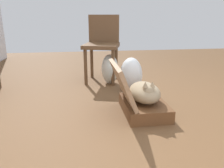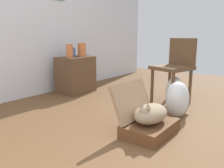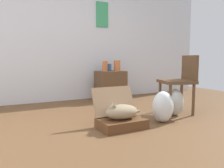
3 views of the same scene
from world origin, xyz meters
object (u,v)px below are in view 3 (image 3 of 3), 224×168
Objects in this scene: plastic_bag_clear at (175,102)px; vase_tall at (105,66)px; side_table at (111,85)px; chair at (181,80)px; plastic_bag_white at (163,107)px; vase_round at (110,67)px; vase_short at (117,66)px; cat at (121,112)px; suitcase_base at (122,124)px.

plastic_bag_clear is 1.92× the size of vase_tall.
chair reaches higher than side_table.
vase_round is (0.15, 1.89, 0.46)m from plastic_bag_white.
vase_round is at bearing 28.32° from vase_tall.
plastic_bag_white is 1.91× the size of vase_short.
cat is 0.84× the size of side_table.
vase_round is (0.14, 0.08, -0.03)m from vase_tall.
vase_round is (0.79, 1.88, 0.46)m from cat.
side_table is 4.07× the size of vase_round.
plastic_bag_white is 1.85m from side_table.
vase_round is (0.00, 0.05, 0.37)m from side_table.
vase_short reaches higher than suitcase_base.
cat is 2.43× the size of vase_tall.
cat is 1.29m from chair.
vase_short reaches higher than side_table.
vase_tall is at bearing 103.84° from plastic_bag_clear.
vase_tall is 0.29m from vase_short.
chair is at bearing -79.37° from vase_short.
vase_round is at bearing 67.40° from suitcase_base.
suitcase_base is at bearing -169.69° from plastic_bag_clear.
vase_short is at bearing -7.26° from side_table.
vase_round is at bearing 98.57° from plastic_bag_clear.
side_table is at bearing 11.45° from vase_tall.
suitcase_base is 1.42× the size of plastic_bag_clear.
suitcase_base is 2.73× the size of vase_tall.
vase_round reaches higher than suitcase_base.
plastic_bag_clear is at bearing 10.21° from cat.
cat reaches higher than suitcase_base.
side_table is 0.43m from vase_tall.
vase_round is at bearing 90.00° from side_table.
chair reaches higher than vase_short.
suitcase_base is 1.12× the size of cat.
vase_tall is at bearing 70.47° from suitcase_base.
plastic_bag_clear is 2.72× the size of vase_round.
vase_tall is (-0.40, 1.61, 0.50)m from plastic_bag_clear.
cat is at bearing -113.33° from side_table.
suitcase_base is 2.13m from vase_short.
side_table is at bearing 66.87° from suitcase_base.
cat is 3.44× the size of vase_round.
chair is at bearing 12.56° from suitcase_base.
vase_round is (-0.25, 1.69, 0.47)m from plastic_bag_clear.
cat is at bearing -112.80° from vase_round.
suitcase_base is at bearing -61.75° from chair.
side_table is 0.66× the size of chair.
chair reaches higher than vase_round.
chair is (1.22, 0.27, 0.31)m from cat.
plastic_bag_white is 1.95m from vase_round.
vase_short reaches higher than plastic_bag_clear.
side_table reaches higher than plastic_bag_clear.
vase_short is 1.50× the size of vase_round.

